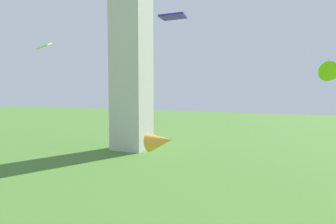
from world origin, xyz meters
The scene contains 4 objects.
kite_flying_0 centered at (10.78, 31.71, 10.34)m, with size 2.59×2.91×1.94m.
kite_flying_2 centered at (3.57, 15.36, 12.18)m, with size 1.28×1.61×0.26m.
kite_flying_3 centered at (-9.41, 22.07, 12.35)m, with size 1.41×1.51×0.70m.
kite_flying_5 centered at (1.25, 19.27, 6.33)m, with size 1.73×1.16×1.33m.
Camera 1 is at (8.52, 2.86, 9.36)m, focal length 34.93 mm.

